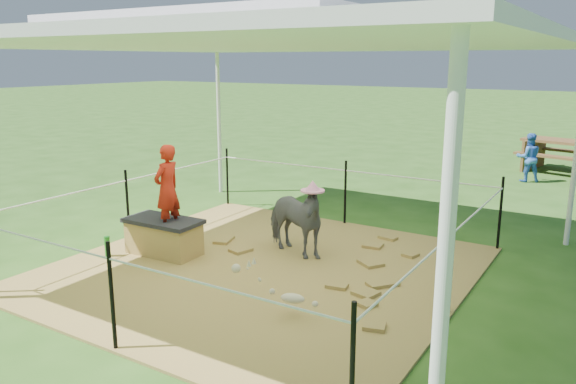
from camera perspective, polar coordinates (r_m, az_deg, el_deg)
The scene contains 13 objects.
ground at distance 6.82m, azimuth -2.68°, elevation -7.96°, with size 90.00×90.00×0.00m, color #2D5919.
hay_patch at distance 6.81m, azimuth -2.68°, elevation -7.85°, with size 4.60×4.60×0.03m, color brown.
canopy_tent at distance 6.36m, azimuth -2.95°, elevation 15.27°, with size 6.30×6.30×2.90m.
rope_fence at distance 6.61m, azimuth -2.74°, elevation -2.76°, with size 4.54×4.54×1.00m.
straw_bale at distance 7.40m, azimuth -12.48°, elevation -4.61°, with size 0.93×0.46×0.41m, color #A77E3D.
dark_cloth at distance 7.33m, azimuth -12.57°, elevation -2.88°, with size 0.99×0.52×0.05m, color black.
woman at distance 7.13m, azimuth -12.21°, elevation 1.10°, with size 0.41×0.27×1.11m, color red.
green_bottle at distance 7.52m, azimuth -17.88°, elevation -5.27°, with size 0.07×0.07×0.26m, color #1A781D.
pony at distance 7.12m, azimuth 0.48°, elevation -2.83°, with size 0.50×1.09×0.92m, color #46464B.
pink_hat at distance 7.00m, azimuth 0.49°, elevation 1.33°, with size 0.29×0.29×0.13m, color pink.
foal at distance 5.52m, azimuth 0.48°, elevation -10.52°, with size 0.77×0.43×0.43m, color beige, non-canonical shape.
picnic_table_near at distance 13.95m, azimuth 26.26°, elevation 3.24°, with size 1.75×1.27×0.73m, color #55371D.
distant_person at distance 12.60m, azimuth 23.24°, elevation 3.24°, with size 0.49×0.38×1.01m, color blue.
Camera 1 is at (3.61, -5.23, 2.47)m, focal length 35.00 mm.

